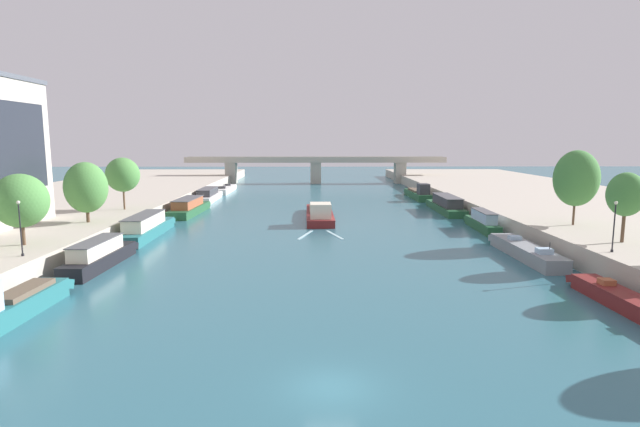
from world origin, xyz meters
The scene contains 24 objects.
ground_plane centered at (0.00, 0.00, 0.00)m, with size 400.00×400.00×0.00m, color #2D6070.
quay_left centered at (-40.71, 55.00, 1.11)m, with size 36.00×170.00×2.23m, color #B7AD9E.
quay_right centered at (40.71, 55.00, 1.11)m, with size 36.00×170.00×2.23m, color #B7AD9E.
barge_midriver centered at (0.16, 50.67, 0.89)m, with size 3.97×18.41×3.02m.
wake_behind_barge centered at (0.03, 38.45, 0.01)m, with size 5.60×5.90×0.03m.
moored_boat_left_midway centered at (-20.21, 9.53, 1.00)m, with size 2.33×10.63×3.24m.
moored_boat_left_end centered at (-20.30, 23.01, 1.09)m, with size 2.69×12.40×2.61m.
moored_boat_left_upstream centered at (-20.81, 37.64, 1.16)m, with size 3.02×15.80×2.78m.
moored_boat_left_second centered at (-20.25, 56.42, 1.08)m, with size 3.67×15.15×2.59m.
moored_boat_left_downstream centered at (-20.81, 74.02, 1.03)m, with size 3.16×14.75×2.46m.
moored_boat_left_near centered at (-20.34, 90.39, 0.61)m, with size 2.89×14.98×2.28m.
moored_boat_right_far centered at (20.53, 10.83, 0.59)m, with size 2.18×11.77×2.21m.
moored_boat_right_near centered at (20.12, 26.14, 0.67)m, with size 2.56×14.01×2.40m.
moored_boat_right_downstream centered at (21.06, 41.67, 1.08)m, with size 2.18×11.35×2.58m.
moored_boat_right_end centered at (20.75, 58.44, 1.12)m, with size 3.28×16.69×2.67m.
moored_boat_right_gap_after centered at (20.14, 77.11, 1.00)m, with size 2.83×15.03×3.31m.
tree_left_nearest centered at (-26.62, 22.30, 6.20)m, with size 4.68×4.68×6.36m.
tree_left_second centered at (-26.46, 34.89, 6.20)m, with size 4.70×4.70×6.84m.
tree_left_midway centered at (-26.26, 45.58, 6.91)m, with size 4.43×4.43×6.97m.
tree_right_past_mid centered at (27.48, 22.70, 6.62)m, with size 3.28×3.28×6.41m.
tree_right_second centered at (27.89, 32.24, 7.38)m, with size 4.73×4.73×8.20m.
lamppost_left_bank centered at (-24.29, 17.94, 4.71)m, with size 0.28×0.28×4.51m.
lamppost_right_bank centered at (24.17, 18.68, 4.59)m, with size 0.28×0.28×4.28m.
bridge_far centered at (0.00, 113.51, 4.62)m, with size 69.41×4.40×7.08m.
Camera 1 is at (-0.85, -22.17, 11.49)m, focal length 28.30 mm.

